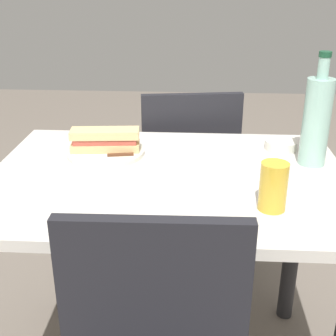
% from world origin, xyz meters
% --- Properties ---
extents(dining_table, '(1.03, 0.74, 0.75)m').
position_xyz_m(dining_table, '(0.00, 0.00, 0.62)').
color(dining_table, beige).
rests_on(dining_table, ground).
extents(chair_near, '(0.45, 0.45, 0.87)m').
position_xyz_m(chair_near, '(-0.05, -0.57, 0.50)').
color(chair_near, black).
rests_on(chair_near, ground).
extents(plate_near, '(0.24, 0.24, 0.01)m').
position_xyz_m(plate_near, '(0.21, -0.14, 0.76)').
color(plate_near, silver).
rests_on(plate_near, dining_table).
extents(baguette_sandwich_near, '(0.22, 0.09, 0.07)m').
position_xyz_m(baguette_sandwich_near, '(0.21, -0.14, 0.80)').
color(baguette_sandwich_near, '#DBB77A').
rests_on(baguette_sandwich_near, plate_near).
extents(knife_near, '(0.18, 0.04, 0.01)m').
position_xyz_m(knife_near, '(0.19, -0.09, 0.77)').
color(knife_near, silver).
rests_on(knife_near, plate_near).
extents(water_bottle, '(0.08, 0.08, 0.33)m').
position_xyz_m(water_bottle, '(-0.43, -0.11, 0.89)').
color(water_bottle, '#99C6B7').
rests_on(water_bottle, dining_table).
extents(beer_glass, '(0.07, 0.07, 0.12)m').
position_xyz_m(beer_glass, '(-0.26, 0.19, 0.81)').
color(beer_glass, gold).
rests_on(beer_glass, dining_table).
extents(olive_bowl, '(0.10, 0.10, 0.03)m').
position_xyz_m(olive_bowl, '(-0.35, -0.22, 0.76)').
color(olive_bowl, silver).
rests_on(olive_bowl, dining_table).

